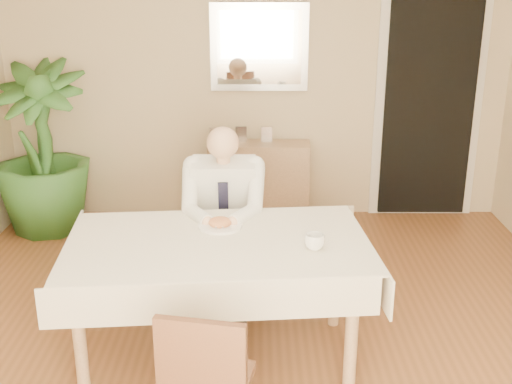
{
  "coord_description": "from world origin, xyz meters",
  "views": [
    {
      "loc": [
        0.01,
        -3.24,
        2.2
      ],
      "look_at": [
        0.0,
        0.35,
        0.95
      ],
      "focal_mm": 45.0,
      "sensor_mm": 36.0,
      "label": 1
    }
  ],
  "objects_px": {
    "sideboard": "(259,182)",
    "potted_palm": "(41,148)",
    "dining_table": "(218,255)",
    "seated_man": "(223,213)",
    "chair_near": "(204,382)",
    "chair_far": "(226,225)",
    "coffee_mug": "(314,242)"
  },
  "relations": [
    {
      "from": "sideboard",
      "to": "potted_palm",
      "type": "relative_size",
      "value": 0.61
    },
    {
      "from": "dining_table",
      "to": "potted_palm",
      "type": "height_order",
      "value": "potted_palm"
    },
    {
      "from": "seated_man",
      "to": "chair_near",
      "type": "bearing_deg",
      "value": -90.6
    },
    {
      "from": "dining_table",
      "to": "chair_near",
      "type": "relative_size",
      "value": 2.15
    },
    {
      "from": "chair_far",
      "to": "potted_palm",
      "type": "xyz_separation_m",
      "value": [
        -1.63,
        1.12,
        0.25
      ]
    },
    {
      "from": "chair_near",
      "to": "seated_man",
      "type": "bearing_deg",
      "value": 100.74
    },
    {
      "from": "coffee_mug",
      "to": "potted_palm",
      "type": "height_order",
      "value": "potted_palm"
    },
    {
      "from": "chair_near",
      "to": "coffee_mug",
      "type": "height_order",
      "value": "coffee_mug"
    },
    {
      "from": "chair_far",
      "to": "seated_man",
      "type": "bearing_deg",
      "value": -97.19
    },
    {
      "from": "chair_far",
      "to": "potted_palm",
      "type": "relative_size",
      "value": 0.59
    },
    {
      "from": "sideboard",
      "to": "coffee_mug",
      "type": "bearing_deg",
      "value": -80.83
    },
    {
      "from": "dining_table",
      "to": "chair_far",
      "type": "relative_size",
      "value": 2.06
    },
    {
      "from": "chair_far",
      "to": "potted_palm",
      "type": "bearing_deg",
      "value": 138.37
    },
    {
      "from": "dining_table",
      "to": "coffee_mug",
      "type": "relative_size",
      "value": 16.23
    },
    {
      "from": "dining_table",
      "to": "sideboard",
      "type": "distance_m",
      "value": 2.27
    },
    {
      "from": "chair_far",
      "to": "chair_near",
      "type": "distance_m",
      "value": 1.79
    },
    {
      "from": "potted_palm",
      "to": "seated_man",
      "type": "bearing_deg",
      "value": -40.71
    },
    {
      "from": "dining_table",
      "to": "chair_near",
      "type": "xyz_separation_m",
      "value": [
        -0.02,
        -0.91,
        -0.2
      ]
    },
    {
      "from": "chair_far",
      "to": "sideboard",
      "type": "bearing_deg",
      "value": 72.86
    },
    {
      "from": "chair_near",
      "to": "seated_man",
      "type": "distance_m",
      "value": 1.52
    },
    {
      "from": "dining_table",
      "to": "sideboard",
      "type": "xyz_separation_m",
      "value": [
        0.24,
        2.24,
        -0.3
      ]
    },
    {
      "from": "chair_far",
      "to": "sideboard",
      "type": "relative_size",
      "value": 0.96
    },
    {
      "from": "coffee_mug",
      "to": "chair_far",
      "type": "bearing_deg",
      "value": 118.33
    },
    {
      "from": "chair_far",
      "to": "chair_near",
      "type": "xyz_separation_m",
      "value": [
        -0.02,
        -1.78,
        -0.02
      ]
    },
    {
      "from": "chair_far",
      "to": "chair_near",
      "type": "height_order",
      "value": "chair_far"
    },
    {
      "from": "chair_near",
      "to": "potted_palm",
      "type": "relative_size",
      "value": 0.56
    },
    {
      "from": "seated_man",
      "to": "chair_far",
      "type": "bearing_deg",
      "value": 90.0
    },
    {
      "from": "chair_near",
      "to": "coffee_mug",
      "type": "relative_size",
      "value": 7.55
    },
    {
      "from": "chair_near",
      "to": "coffee_mug",
      "type": "bearing_deg",
      "value": 66.67
    },
    {
      "from": "coffee_mug",
      "to": "potted_palm",
      "type": "bearing_deg",
      "value": 135.76
    },
    {
      "from": "sideboard",
      "to": "potted_palm",
      "type": "height_order",
      "value": "potted_palm"
    },
    {
      "from": "seated_man",
      "to": "coffee_mug",
      "type": "relative_size",
      "value": 11.24
    }
  ]
}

